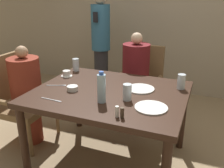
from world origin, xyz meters
The scene contains 20 objects.
ground_plane centered at (0.00, 0.00, 0.00)m, with size 16.00×16.00×0.00m, color #9E8460.
wall_back centered at (0.00, 2.09, 1.40)m, with size 8.00×0.06×2.80m.
dining_table centered at (0.00, 0.00, 0.66)m, with size 1.36×1.09×0.75m.
chair_left_side centered at (-1.10, 0.00, 0.51)m, with size 0.55×0.55×0.95m.
diner_in_left_chair centered at (-0.95, 0.00, 0.56)m, with size 0.32×0.32×1.09m.
chair_far_side centered at (0.00, 0.97, 0.51)m, with size 0.55×0.55×0.95m.
diner_in_far_chair centered at (0.00, 0.82, 0.59)m, with size 0.32×0.32×1.15m.
standing_host centered at (-0.73, 1.44, 0.87)m, with size 0.28×0.31×1.63m.
plate_main_left centered at (0.43, -0.20, 0.75)m, with size 0.26×0.26×0.01m.
plate_main_right centered at (0.25, 0.15, 0.75)m, with size 0.26×0.26×0.01m.
teacup_with_saucer centered at (-0.58, 0.21, 0.77)m, with size 0.12×0.12×0.06m.
bowl_small centered at (-0.32, -0.11, 0.77)m, with size 0.10×0.10×0.04m.
water_bottle centered at (0.03, -0.24, 0.87)m, with size 0.07×0.07×0.26m.
glass_tall_near centered at (0.21, -0.12, 0.82)m, with size 0.07×0.07×0.14m.
glass_tall_mid centered at (-0.59, 0.43, 0.82)m, with size 0.07×0.07×0.14m.
glass_tall_far centered at (0.59, 0.30, 0.82)m, with size 0.07×0.07×0.14m.
salt_shaker centered at (0.23, -0.43, 0.79)m, with size 0.03×0.03×0.08m.
pepper_shaker centered at (0.27, -0.43, 0.79)m, with size 0.03×0.03×0.08m.
fork_beside_plate centered at (-0.51, -0.05, 0.75)m, with size 0.18×0.08×0.00m.
knife_beside_plate centered at (-0.37, -0.36, 0.75)m, with size 0.20×0.02×0.00m.
Camera 1 is at (0.79, -1.93, 1.60)m, focal length 40.00 mm.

